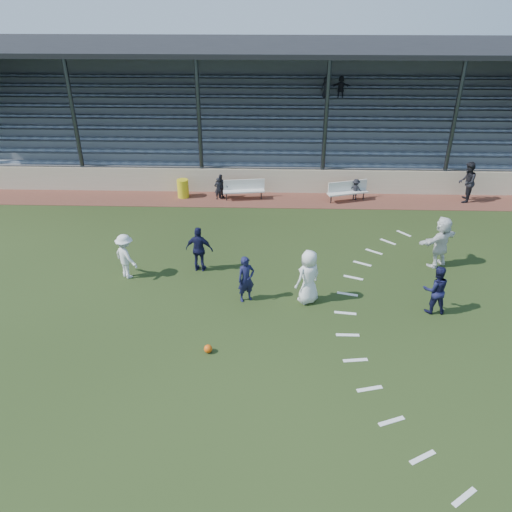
{
  "coord_description": "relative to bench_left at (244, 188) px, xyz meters",
  "views": [
    {
      "loc": [
        0.47,
        -12.09,
        9.37
      ],
      "look_at": [
        0.0,
        2.5,
        1.3
      ],
      "focal_mm": 35.0,
      "sensor_mm": 36.0,
      "label": 1
    }
  ],
  "objects": [
    {
      "name": "football",
      "position": [
        -0.42,
        -11.53,
        -0.46
      ],
      "size": [
        0.24,
        0.24,
        0.24
      ],
      "primitive_type": "sphere",
      "color": "#EA570D",
      "rests_on": "ground"
    },
    {
      "name": "player_navy_wing",
      "position": [
        -1.25,
        -6.89,
        0.28
      ],
      "size": [
        1.06,
        0.56,
        1.72
      ],
      "primitive_type": "imported",
      "rotation": [
        0.0,
        0.0,
        3.0
      ],
      "color": "#15163B",
      "rests_on": "ground"
    },
    {
      "name": "player_white_back",
      "position": [
        7.58,
        -6.24,
        0.4
      ],
      "size": [
        1.84,
        1.49,
        1.96
      ],
      "primitive_type": "imported",
      "rotation": [
        0.0,
        0.0,
        3.72
      ],
      "color": "white",
      "rests_on": "ground"
    },
    {
      "name": "official",
      "position": [
        10.61,
        0.01,
        0.41
      ],
      "size": [
        1.05,
        1.16,
        1.95
      ],
      "primitive_type": "imported",
      "rotation": [
        0.0,
        0.0,
        4.31
      ],
      "color": "black",
      "rests_on": "cinder_track"
    },
    {
      "name": "cinder_track",
      "position": [
        0.84,
        -0.11,
        -0.57
      ],
      "size": [
        34.0,
        2.0,
        0.02
      ],
      "primitive_type": "cube",
      "color": "brown",
      "rests_on": "ground"
    },
    {
      "name": "bench_left",
      "position": [
        0.0,
        0.0,
        0.0
      ],
      "size": [
        2.04,
        0.73,
        0.95
      ],
      "rotation": [
        0.0,
        0.0,
        0.14
      ],
      "color": "silver",
      "rests_on": "cinder_track"
    },
    {
      "name": "bench_right",
      "position": [
        5.0,
        -0.05,
        0.0
      ],
      "size": [
        2.03,
        1.03,
        0.95
      ],
      "rotation": [
        0.0,
        0.0,
        0.3
      ],
      "color": "silver",
      "rests_on": "cinder_track"
    },
    {
      "name": "player_white_wing",
      "position": [
        -3.79,
        -7.44,
        0.25
      ],
      "size": [
        1.22,
        1.17,
        1.67
      ],
      "primitive_type": "imported",
      "rotation": [
        0.0,
        0.0,
        2.44
      ],
      "color": "white",
      "rests_on": "ground"
    },
    {
      "name": "grandstand",
      "position": [
        0.85,
        5.65,
        1.62
      ],
      "size": [
        34.6,
        9.0,
        6.61
      ],
      "color": "slate",
      "rests_on": "ground"
    },
    {
      "name": "player_white_lead",
      "position": [
        2.57,
        -8.81,
        0.36
      ],
      "size": [
        1.1,
        1.04,
        1.88
      ],
      "primitive_type": "imported",
      "rotation": [
        0.0,
        0.0,
        3.79
      ],
      "color": "white",
      "rests_on": "ground"
    },
    {
      "name": "player_navy_mid",
      "position": [
        6.56,
        -9.27,
        0.24
      ],
      "size": [
        0.81,
        0.63,
        1.65
      ],
      "primitive_type": "imported",
      "rotation": [
        0.0,
        0.0,
        3.15
      ],
      "color": "#15163B",
      "rests_on": "ground"
    },
    {
      "name": "sub_left_far",
      "position": [
        -1.12,
        0.07,
        0.04
      ],
      "size": [
        0.76,
        0.49,
        1.2
      ],
      "primitive_type": "imported",
      "rotation": [
        0.0,
        0.0,
        2.84
      ],
      "color": "black",
      "rests_on": "cinder_track"
    },
    {
      "name": "ground",
      "position": [
        0.84,
        -10.61,
        -0.58
      ],
      "size": [
        90.0,
        90.0,
        0.0
      ],
      "primitive_type": "plane",
      "color": "#233415",
      "rests_on": "ground"
    },
    {
      "name": "penalty_arc",
      "position": [
        4.97,
        -10.61,
        -0.58
      ],
      "size": [
        3.89,
        14.63,
        0.01
      ],
      "color": "white",
      "rests_on": "ground"
    },
    {
      "name": "sub_right",
      "position": [
        5.4,
        0.08,
        -0.05
      ],
      "size": [
        0.76,
        0.58,
        1.04
      ],
      "primitive_type": "imported",
      "rotation": [
        0.0,
        0.0,
        2.81
      ],
      "color": "black",
      "rests_on": "cinder_track"
    },
    {
      "name": "trash_bin",
      "position": [
        -3.0,
        0.12,
        -0.12
      ],
      "size": [
        0.56,
        0.56,
        0.89
      ],
      "primitive_type": "cylinder",
      "color": "yellow",
      "rests_on": "cinder_track"
    },
    {
      "name": "retaining_wall",
      "position": [
        0.84,
        0.94,
        0.02
      ],
      "size": [
        34.0,
        0.18,
        1.2
      ],
      "primitive_type": "cube",
      "color": "beige",
      "rests_on": "ground"
    },
    {
      "name": "player_navy_lead",
      "position": [
        0.54,
        -8.8,
        0.22
      ],
      "size": [
        0.7,
        0.61,
        1.61
      ],
      "primitive_type": "imported",
      "rotation": [
        0.0,
        0.0,
        0.48
      ],
      "color": "#15163B",
      "rests_on": "ground"
    },
    {
      "name": "sub_left_near",
      "position": [
        -1.24,
        -0.07,
        -0.02
      ],
      "size": [
        0.47,
        0.4,
        1.09
      ],
      "primitive_type": "imported",
      "rotation": [
        0.0,
        0.0,
        3.57
      ],
      "color": "black",
      "rests_on": "cinder_track"
    }
  ]
}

